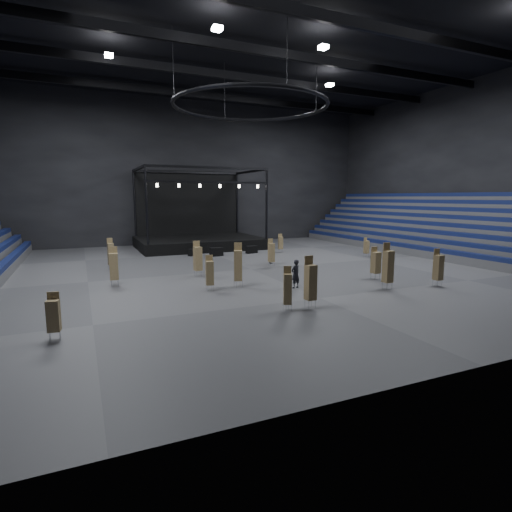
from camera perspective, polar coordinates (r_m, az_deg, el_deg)
name	(u,v)px	position (r m, az deg, el deg)	size (l,w,h in m)	color
floor	(251,269)	(33.14, -0.76, -1.89)	(50.00, 50.00, 0.00)	#444446
ceiling	(250,38)	(34.77, -0.82, 28.73)	(50.00, 42.00, 0.20)	black
wall_back	(186,173)	(52.66, -9.96, 11.63)	(50.00, 0.20, 18.00)	black
wall_front	(507,100)	(15.92, 32.17, 18.31)	(50.00, 0.20, 18.00)	black
wall_right	(470,168)	(48.33, 28.22, 11.08)	(0.20, 42.00, 18.00)	black
bleachers_right	(451,237)	(46.82, 26.05, 2.41)	(7.20, 40.00, 6.40)	#4C4C4F
stage	(197,235)	(48.17, -8.37, 2.99)	(14.00, 10.00, 9.20)	black
truss_ring	(250,106)	(33.36, -0.80, 20.66)	(12.30, 12.30, 5.15)	black
roof_girders	(250,49)	(34.50, -0.82, 27.49)	(49.00, 30.35, 0.70)	black
floodlights	(273,38)	(30.87, 2.50, 28.63)	(28.60, 16.60, 0.25)	white
flight_case_left	(193,252)	(41.17, -8.94, 0.53)	(1.07, 0.53, 0.71)	black
flight_case_mid	(216,252)	(40.65, -5.68, 0.60)	(1.29, 0.65, 0.86)	black
flight_case_right	(252,250)	(42.51, -0.63, 0.93)	(1.19, 0.59, 0.79)	black
chair_stack_0	(198,258)	(30.27, -8.33, -0.29)	(0.60, 0.60, 2.67)	silver
chair_stack_1	(310,281)	(21.65, 7.78, -3.61)	(0.54, 0.54, 2.82)	silver
chair_stack_2	(210,272)	(25.45, -6.64, -2.33)	(0.57, 0.57, 2.30)	silver
chair_stack_3	(388,266)	(27.14, 18.33, -1.33)	(0.54, 0.54, 3.03)	silver
chair_stack_4	(376,262)	(30.18, 16.73, -0.84)	(0.55, 0.55, 2.36)	silver
chair_stack_5	(111,254)	(34.90, -20.03, 0.32)	(0.51, 0.51, 2.61)	silver
chair_stack_6	(53,315)	(18.68, -26.96, -7.50)	(0.55, 0.55, 2.04)	silver
chair_stack_7	(438,267)	(29.35, 24.59, -1.41)	(0.50, 0.50, 2.52)	silver
chair_stack_8	(366,247)	(41.36, 15.49, 1.29)	(0.44, 0.44, 1.93)	silver
chair_stack_9	(114,266)	(28.24, -19.64, -1.32)	(0.59, 0.59, 2.68)	silver
chair_stack_10	(271,252)	(34.32, 2.20, 0.56)	(0.47, 0.47, 2.40)	silver
chair_stack_11	(238,265)	(26.36, -2.57, -1.25)	(0.69, 0.69, 2.96)	silver
chair_stack_12	(288,288)	(21.02, 4.53, -4.60)	(0.55, 0.55, 2.36)	silver
chair_stack_13	(281,243)	(43.08, 3.53, 1.92)	(0.52, 0.52, 2.02)	silver
man_center	(296,274)	(26.27, 5.67, -2.56)	(0.69, 0.45, 1.89)	black
crew_member	(271,255)	(35.92, 2.20, 0.15)	(0.75, 0.58, 1.53)	black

